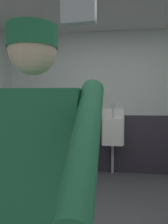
{
  "coord_description": "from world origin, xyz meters",
  "views": [
    {
      "loc": [
        0.07,
        -1.89,
        1.35
      ],
      "look_at": [
        -0.14,
        -0.4,
        1.25
      ],
      "focal_mm": 34.51,
      "sensor_mm": 36.0,
      "label": 1
    }
  ],
  "objects_px": {
    "urinal_left": "(70,130)",
    "soap_dispenser": "(33,105)",
    "urinal_middle": "(113,131)",
    "person": "(34,188)"
  },
  "relations": [
    {
      "from": "urinal_left",
      "to": "soap_dispenser",
      "type": "xyz_separation_m",
      "value": [
        -0.73,
        0.12,
        0.44
      ]
    },
    {
      "from": "person",
      "to": "soap_dispenser",
      "type": "xyz_separation_m",
      "value": [
        -1.15,
        2.96,
        0.26
      ]
    },
    {
      "from": "urinal_middle",
      "to": "soap_dispenser",
      "type": "distance_m",
      "value": 1.55
    },
    {
      "from": "urinal_left",
      "to": "person",
      "type": "bearing_deg",
      "value": -81.58
    },
    {
      "from": "soap_dispenser",
      "to": "person",
      "type": "bearing_deg",
      "value": -68.74
    },
    {
      "from": "urinal_middle",
      "to": "person",
      "type": "bearing_deg",
      "value": -96.63
    },
    {
      "from": "urinal_left",
      "to": "person",
      "type": "distance_m",
      "value": 2.87
    },
    {
      "from": "urinal_left",
      "to": "soap_dispenser",
      "type": "distance_m",
      "value": 0.86
    },
    {
      "from": "urinal_left",
      "to": "urinal_middle",
      "type": "relative_size",
      "value": 1.0
    },
    {
      "from": "person",
      "to": "soap_dispenser",
      "type": "relative_size",
      "value": 9.17
    }
  ]
}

